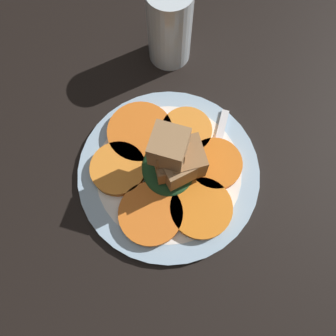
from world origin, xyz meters
TOP-DOWN VIEW (x-y plane):
  - table_slab at (0.00, 0.00)cm, footprint 120.00×120.00cm
  - plate at (0.00, 0.00)cm, footprint 26.14×26.14cm
  - carrot_slice_0 at (0.79, -6.57)cm, footprint 7.66×7.66cm
  - carrot_slice_1 at (5.94, -2.59)cm, footprint 7.45×7.45cm
  - carrot_slice_2 at (5.67, 4.23)cm, footprint 9.59×9.59cm
  - carrot_slice_3 at (0.04, 7.15)cm, footprint 7.87×7.87cm
  - carrot_slice_4 at (-6.42, 2.39)cm, footprint 8.71×8.71cm
  - carrot_slice_5 at (-5.61, -4.42)cm, footprint 8.48×8.48cm
  - center_pile at (-0.15, -0.63)cm, footprint 8.40×8.73cm
  - fork at (-0.57, -5.94)cm, footprint 19.72×6.74cm
  - water_glass at (20.93, -0.33)cm, footprint 6.74×6.74cm

SIDE VIEW (x-z plane):
  - table_slab at x=0.00cm, z-range 0.00..2.00cm
  - plate at x=0.00cm, z-range 1.99..3.04cm
  - fork at x=-0.57cm, z-range 3.10..3.50cm
  - carrot_slice_0 at x=0.79cm, z-range 3.10..4.35cm
  - carrot_slice_1 at x=5.94cm, z-range 3.10..4.35cm
  - carrot_slice_2 at x=5.67cm, z-range 3.10..4.35cm
  - carrot_slice_3 at x=0.04cm, z-range 3.10..4.35cm
  - carrot_slice_4 at x=-6.42cm, z-range 3.10..4.35cm
  - carrot_slice_5 at x=-5.61cm, z-range 3.10..4.35cm
  - center_pile at x=-0.15cm, z-range 2.05..12.80cm
  - water_glass at x=20.93cm, z-range 2.00..14.48cm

